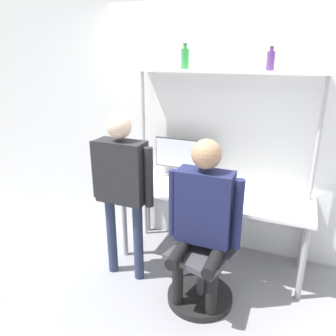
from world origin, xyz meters
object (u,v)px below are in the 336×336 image
monitor (184,156)px  bottle_purple (271,60)px  cell_phone (237,205)px  bottle_green (185,58)px  laptop (213,192)px  person_seated (203,212)px  office_chair (203,269)px  person_standing (122,178)px

monitor → bottle_purple: size_ratio=3.23×
cell_phone → bottle_green: size_ratio=0.66×
monitor → cell_phone: size_ratio=4.26×
monitor → laptop: 0.56m
cell_phone → bottle_purple: (0.12, 0.38, 1.21)m
person_seated → monitor: bearing=119.2°
cell_phone → monitor: bearing=148.3°
laptop → bottle_purple: bottle_purple is taller
office_chair → person_seated: size_ratio=0.65×
monitor → bottle_purple: bearing=-1.6°
laptop → bottle_green: bottle_green is taller
bottle_green → bottle_purple: size_ratio=1.15×
cell_phone → person_seated: 0.48m
office_chair → bottle_green: bearing=121.6°
bottle_green → bottle_purple: bearing=0.0°
cell_phone → laptop: bearing=163.2°
monitor → person_seated: person_seated is taller
monitor → office_chair: size_ratio=0.68×
person_standing → person_seated: bearing=-5.1°
monitor → laptop: size_ratio=2.19×
person_seated → bottle_green: 1.47m
laptop → bottle_green: 1.28m
bottle_green → person_standing: bearing=-111.7°
person_standing → bottle_green: bottle_green is taller
person_seated → bottle_purple: bearing=69.1°
cell_phone → bottle_purple: bottle_purple is taller
bottle_green → bottle_purple: (0.78, 0.00, -0.01)m
laptop → office_chair: laptop is taller
office_chair → bottle_purple: size_ratio=4.73×
laptop → office_chair: size_ratio=0.31×
bottle_purple → office_chair: bearing=-111.2°
cell_phone → person_seated: bearing=-113.3°
laptop → bottle_green: size_ratio=1.28×
bottle_purple → monitor: bearing=178.4°
person_seated → bottle_green: bottle_green is taller
person_seated → person_standing: bearing=174.9°
monitor → person_standing: bearing=-111.0°
laptop → cell_phone: (0.25, -0.07, -0.05)m
monitor → bottle_purple: (0.78, -0.02, 0.96)m
laptop → person_standing: 0.85m
office_chair → bottle_green: bottle_green is taller
office_chair → person_standing: person_standing is taller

